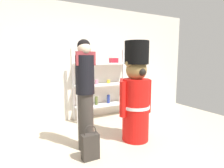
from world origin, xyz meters
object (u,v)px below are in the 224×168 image
at_px(merchandise_shelf, 103,83).
at_px(teddy_bear_guard, 136,94).
at_px(shopping_bag, 90,146).
at_px(person_shopper, 85,92).

distance_m(merchandise_shelf, teddy_bear_guard, 1.41).
distance_m(merchandise_shelf, shopping_bag, 2.01).
relative_size(merchandise_shelf, teddy_bear_guard, 0.98).
distance_m(merchandise_shelf, person_shopper, 1.60).
bearing_deg(shopping_bag, teddy_bear_guard, 13.52).
bearing_deg(person_shopper, merchandise_shelf, 54.83).
xyz_separation_m(merchandise_shelf, shopping_bag, (-0.98, -1.63, -0.63)).
xyz_separation_m(teddy_bear_guard, person_shopper, (-0.87, 0.10, 0.10)).
height_order(teddy_bear_guard, shopping_bag, teddy_bear_guard).
xyz_separation_m(teddy_bear_guard, shopping_bag, (-0.93, -0.22, -0.61)).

